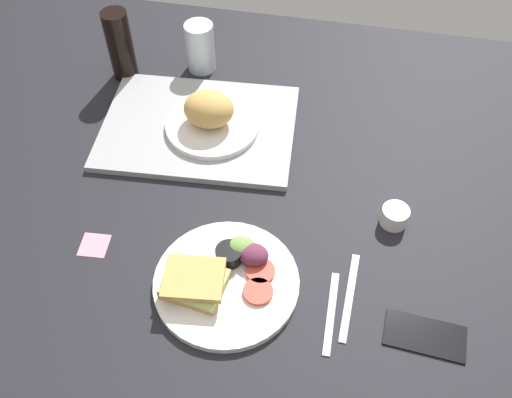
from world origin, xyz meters
TOP-DOWN VIEW (x-y plane):
  - ground_plane at (0.00, 0.00)cm, footprint 190.00×150.00cm
  - serving_tray at (-16.11, 24.27)cm, footprint 47.23×36.11cm
  - bread_plate_near at (-12.99, 24.36)cm, footprint 21.97×21.97cm
  - plate_with_salad at (-0.50, -15.13)cm, footprint 27.62×27.62cm
  - drinking_glass at (-21.38, 47.19)cm, footprint 7.30×7.30cm
  - soda_bottle at (-39.90, 40.45)cm, footprint 6.40×6.40cm
  - espresso_cup at (30.33, 5.73)cm, footprint 5.60×5.60cm
  - fork at (20.16, -17.54)cm, footprint 1.54×17.01cm
  - knife at (23.16, -13.54)cm, footprint 2.26×19.04cm
  - cell_phone at (37.09, -18.79)cm, footprint 14.88×8.21cm
  - sticky_note at (-28.10, -11.88)cm, footprint 6.03×6.03cm

SIDE VIEW (x-z plane):
  - ground_plane at x=0.00cm, z-range -3.00..0.00cm
  - sticky_note at x=-28.10cm, z-range 0.00..0.12cm
  - fork at x=20.16cm, z-range 0.00..0.50cm
  - knife at x=23.16cm, z-range 0.00..0.50cm
  - cell_phone at x=37.09cm, z-range 0.00..0.80cm
  - serving_tray at x=-16.11cm, z-range 0.00..1.60cm
  - plate_with_salad at x=-0.50cm, z-range -0.96..4.44cm
  - espresso_cup at x=30.33cm, z-range 0.00..4.00cm
  - bread_plate_near at x=-12.99cm, z-range 0.33..9.62cm
  - drinking_glass at x=-21.38cm, z-range 0.00..12.89cm
  - soda_bottle at x=-39.90cm, z-range 0.00..18.26cm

